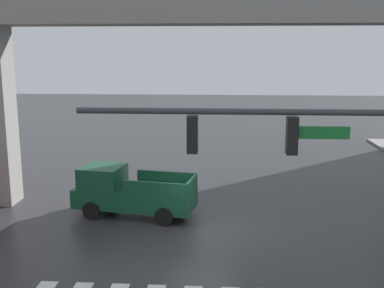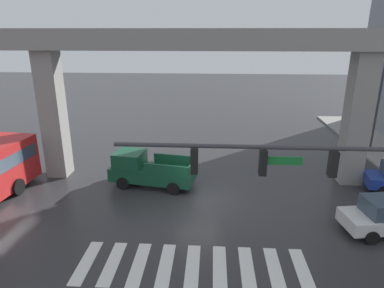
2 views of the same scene
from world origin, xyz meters
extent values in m
plane|color=#2D2D30|center=(0.00, 0.00, 0.00)|extent=(120.00, 120.00, 0.00)
cube|color=silver|center=(-4.40, -5.77, 0.01)|extent=(0.55, 2.80, 0.01)
cube|color=silver|center=(-3.30, -5.77, 0.01)|extent=(0.55, 2.80, 0.01)
cube|color=silver|center=(-2.20, -5.77, 0.01)|extent=(0.55, 2.80, 0.01)
cube|color=silver|center=(-1.10, -5.77, 0.01)|extent=(0.55, 2.80, 0.01)
cube|color=silver|center=(0.00, -5.77, 0.01)|extent=(0.55, 2.80, 0.01)
cube|color=silver|center=(1.10, -5.77, 0.01)|extent=(0.55, 2.80, 0.01)
cube|color=silver|center=(2.20, -5.77, 0.01)|extent=(0.55, 2.80, 0.01)
cube|color=silver|center=(3.30, -5.77, 0.01)|extent=(0.55, 2.80, 0.01)
cube|color=silver|center=(4.40, -5.77, 0.01)|extent=(0.55, 2.80, 0.01)
cube|color=gray|center=(0.00, 3.05, 8.63)|extent=(53.46, 2.00, 1.20)
cube|color=gray|center=(-9.34, 3.05, 4.02)|extent=(1.30, 1.30, 8.03)
cube|color=gray|center=(9.34, 3.05, 4.02)|extent=(1.30, 1.30, 8.03)
cube|color=#14472D|center=(-2.90, 1.71, 0.78)|extent=(5.35, 2.73, 0.80)
cube|color=#14472D|center=(-4.33, 1.96, 1.63)|extent=(1.97, 2.01, 0.90)
cube|color=#3F5160|center=(-4.79, 2.04, 1.63)|extent=(0.38, 1.66, 0.77)
cube|color=#14472D|center=(-1.92, 0.66, 1.48)|extent=(2.63, 0.55, 0.60)
cube|color=#14472D|center=(-1.62, 2.38, 1.48)|extent=(2.63, 0.55, 0.60)
cube|color=#14472D|center=(-0.43, 1.29, 1.48)|extent=(0.39, 1.74, 0.60)
cylinder|color=black|center=(-4.61, 1.09, 0.38)|extent=(0.80, 0.40, 0.76)
cylinder|color=black|center=(-4.30, 2.87, 0.38)|extent=(0.80, 0.40, 0.76)
cylinder|color=black|center=(-1.49, 0.56, 0.38)|extent=(0.80, 0.40, 0.76)
cylinder|color=black|center=(-1.19, 2.34, 0.38)|extent=(0.80, 0.40, 0.76)
cylinder|color=black|center=(-10.57, 0.01, 0.48)|extent=(0.44, 0.99, 0.96)
cylinder|color=black|center=(10.88, 2.75, 0.32)|extent=(0.67, 0.32, 0.64)
cylinder|color=black|center=(10.66, 1.04, 0.32)|extent=(0.67, 0.32, 0.64)
cylinder|color=black|center=(7.64, -2.03, 0.32)|extent=(0.67, 0.34, 0.64)
cylinder|color=black|center=(7.91, -3.73, 0.32)|extent=(0.67, 0.34, 0.64)
cylinder|color=#38383D|center=(2.93, -6.98, 5.60)|extent=(10.80, 0.14, 0.14)
cube|color=black|center=(4.53, -6.98, 5.08)|extent=(0.24, 0.32, 0.84)
sphere|color=green|center=(4.53, -6.98, 4.82)|extent=(0.17, 0.17, 0.17)
cube|color=black|center=(2.33, -6.98, 5.08)|extent=(0.24, 0.32, 0.84)
sphere|color=green|center=(2.33, -6.98, 4.82)|extent=(0.17, 0.17, 0.17)
cube|color=black|center=(0.13, -6.98, 5.08)|extent=(0.24, 0.32, 0.84)
sphere|color=green|center=(0.13, -6.98, 4.82)|extent=(0.17, 0.17, 0.17)
cube|color=#19722D|center=(3.03, -6.98, 5.15)|extent=(1.10, 0.04, 0.28)
cylinder|color=#38383D|center=(13.10, 8.58, 3.50)|extent=(0.16, 0.16, 7.00)
camera|label=1|loc=(0.78, -17.20, 6.88)|focal=43.58mm
camera|label=2|loc=(0.67, -17.15, 9.07)|focal=31.56mm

